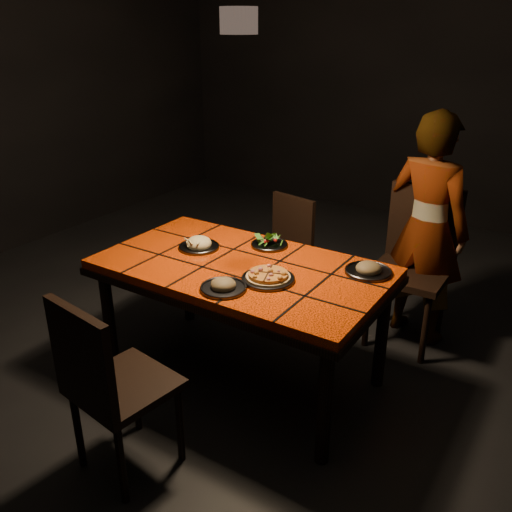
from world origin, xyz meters
The scene contains 12 objects.
room_shell centered at (0.00, 0.00, 1.50)m, with size 6.04×7.04×3.08m.
dining_table centered at (0.00, 0.00, 0.67)m, with size 1.62×0.92×0.75m.
chair_near centered at (-0.07, -0.97, 0.53)m, with size 0.47×0.47×0.93m.
chair_far_left centered at (-0.26, 0.93, 0.48)m, with size 0.45×0.45×0.84m.
chair_far_right centered at (0.68, 1.02, 0.59)m, with size 0.47×0.47×1.04m.
diner centered at (0.72, 1.07, 0.76)m, with size 0.56×0.37×1.53m, color brown.
pendant_lamp centered at (0.00, 0.00, 2.02)m, with size 0.18×0.18×1.06m.
plate_pizza centered at (0.23, -0.10, 0.77)m, with size 0.30×0.30×0.04m.
plate_pasta centered at (-0.34, 0.05, 0.77)m, with size 0.24×0.24×0.08m.
plate_salad centered at (-0.01, 0.31, 0.78)m, with size 0.22×0.22×0.07m.
plate_mushroom_a centered at (0.10, -0.31, 0.77)m, with size 0.24×0.24×0.08m.
plate_mushroom_b centered at (0.64, 0.27, 0.77)m, with size 0.25×0.25×0.08m.
Camera 1 is at (1.57, -2.28, 1.99)m, focal length 38.00 mm.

